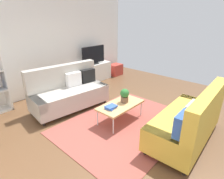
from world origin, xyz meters
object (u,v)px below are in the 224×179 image
(vase_0, at_px, (80,64))
(bottle_0, at_px, (85,64))
(couch_beige, at_px, (69,92))
(couch_green, at_px, (189,121))
(tv, at_px, (94,55))
(potted_plant, at_px, (125,95))
(storage_trunk, at_px, (115,70))
(coffee_table, at_px, (121,105))
(tv_console, at_px, (94,72))
(bottle_1, at_px, (87,64))
(bottle_2, at_px, (89,63))
(table_book_0, at_px, (111,108))

(vase_0, height_order, bottle_0, bottle_0)
(couch_beige, height_order, couch_green, same)
(tv, height_order, potted_plant, tv)
(storage_trunk, bearing_deg, potted_plant, -135.36)
(coffee_table, xyz_separation_m, potted_plant, (0.15, 0.01, 0.19))
(coffee_table, distance_m, vase_0, 2.77)
(couch_beige, xyz_separation_m, couch_green, (0.66, -2.84, 0.00))
(couch_beige, bearing_deg, coffee_table, 111.12)
(tv_console, xyz_separation_m, bottle_0, (-0.43, -0.04, 0.42))
(couch_green, xyz_separation_m, storage_trunk, (2.33, 3.86, -0.23))
(tv, xyz_separation_m, potted_plant, (-1.37, -2.51, -0.36))
(bottle_0, bearing_deg, bottle_1, 0.00)
(storage_trunk, relative_size, bottle_1, 3.67)
(bottle_1, bearing_deg, tv, 3.46)
(potted_plant, distance_m, bottle_0, 2.67)
(couch_green, relative_size, vase_0, 11.32)
(tv, bearing_deg, couch_beige, -149.72)
(storage_trunk, bearing_deg, tv_console, 174.81)
(bottle_0, distance_m, bottle_1, 0.10)
(tv_console, height_order, vase_0, vase_0)
(couch_beige, xyz_separation_m, bottle_1, (1.56, 1.08, 0.26))
(coffee_table, xyz_separation_m, bottle_2, (1.27, 2.50, 0.32))
(storage_trunk, bearing_deg, bottle_0, 177.75)
(tv, relative_size, bottle_2, 6.61)
(couch_beige, relative_size, coffee_table, 1.80)
(potted_plant, distance_m, bottle_2, 2.74)
(storage_trunk, height_order, table_book_0, table_book_0)
(storage_trunk, distance_m, vase_0, 1.76)
(couch_beige, distance_m, storage_trunk, 3.17)
(couch_green, distance_m, bottle_2, 4.05)
(storage_trunk, height_order, bottle_1, bottle_1)
(storage_trunk, relative_size, table_book_0, 2.17)
(tv, height_order, bottle_2, tv)
(potted_plant, relative_size, vase_0, 1.87)
(tv, xyz_separation_m, bottle_2, (-0.24, -0.02, -0.24))
(bottle_1, bearing_deg, bottle_2, 0.00)
(table_book_0, relative_size, bottle_2, 1.59)
(potted_plant, bearing_deg, couch_beige, 110.26)
(couch_green, distance_m, bottle_0, 4.01)
(coffee_table, bearing_deg, table_book_0, 174.52)
(vase_0, xyz_separation_m, bottle_1, (0.25, -0.09, -0.01))
(table_book_0, bearing_deg, couch_beige, 93.62)
(table_book_0, distance_m, bottle_1, 2.89)
(tv, bearing_deg, vase_0, 173.12)
(coffee_table, distance_m, bottle_0, 2.75)
(couch_green, bearing_deg, potted_plant, 93.11)
(couch_green, relative_size, tv, 1.93)
(bottle_1, bearing_deg, coffee_table, -115.29)
(coffee_table, bearing_deg, bottle_0, 66.53)
(bottle_2, bearing_deg, coffee_table, -116.96)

